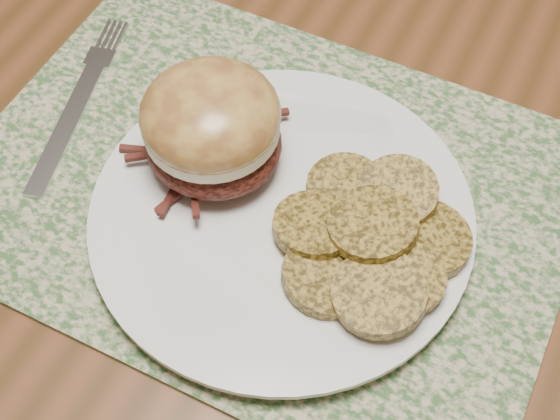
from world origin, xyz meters
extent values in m
plane|color=brown|center=(0.00, 0.00, 0.00)|extent=(3.50, 3.50, 0.00)
cube|color=brown|center=(0.00, 0.00, 0.73)|extent=(1.50, 0.90, 0.04)
cube|color=#385C2F|center=(0.04, -0.17, 0.75)|extent=(0.45, 0.33, 0.00)
cylinder|color=white|center=(0.07, -0.19, 0.76)|extent=(0.26, 0.26, 0.02)
ellipsoid|color=black|center=(0.00, -0.18, 0.79)|extent=(0.14, 0.13, 0.04)
cylinder|color=#F1E7C5|center=(0.00, -0.18, 0.81)|extent=(0.13, 0.13, 0.01)
ellipsoid|color=#B1823A|center=(0.00, -0.18, 0.82)|extent=(0.13, 0.13, 0.05)
cylinder|color=olive|center=(0.10, -0.16, 0.77)|extent=(0.06, 0.07, 0.01)
cylinder|color=olive|center=(0.14, -0.15, 0.78)|extent=(0.08, 0.08, 0.02)
cylinder|color=olive|center=(0.16, -0.18, 0.77)|extent=(0.10, 0.10, 0.02)
cylinder|color=olive|center=(0.09, -0.20, 0.78)|extent=(0.08, 0.08, 0.02)
cylinder|color=olive|center=(0.13, -0.19, 0.79)|extent=(0.09, 0.09, 0.02)
cylinder|color=olive|center=(0.17, -0.21, 0.78)|extent=(0.06, 0.06, 0.02)
cylinder|color=olive|center=(0.12, -0.23, 0.77)|extent=(0.09, 0.09, 0.02)
cylinder|color=olive|center=(0.16, -0.23, 0.78)|extent=(0.08, 0.08, 0.02)
cube|color=silver|center=(-0.13, -0.19, 0.76)|extent=(0.05, 0.14, 0.00)
cube|color=silver|center=(-0.14, -0.12, 0.76)|extent=(0.03, 0.03, 0.00)
camera|label=1|loc=(0.20, -0.47, 1.23)|focal=50.00mm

